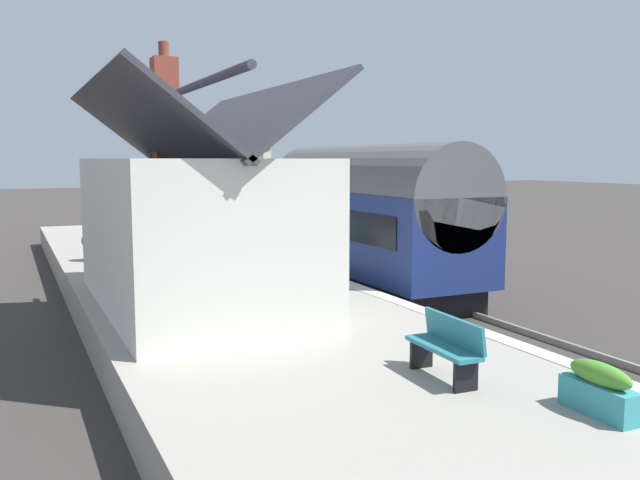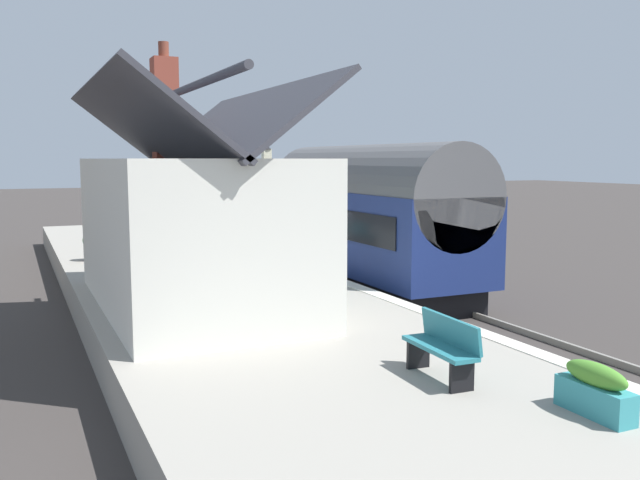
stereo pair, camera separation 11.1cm
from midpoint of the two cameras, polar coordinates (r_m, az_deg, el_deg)
name	(u,v)px [view 2 (the right image)]	position (r m, az deg, el deg)	size (l,w,h in m)	color
ground_plane	(346,295)	(19.58, 2.41, -4.66)	(160.00, 160.00, 0.00)	#383330
platform	(203,293)	(18.02, -9.67, -4.41)	(32.00, 6.44, 0.84)	gray
platform_edge_coping	(309,269)	(18.93, -0.77, -2.46)	(32.00, 0.36, 0.02)	beige
rail_near	(395,288)	(20.34, 6.49, -4.06)	(52.00, 0.08, 0.14)	gray
rail_far	(352,292)	(19.65, 2.88, -4.42)	(52.00, 0.08, 0.14)	gray
train	(369,217)	(19.96, 4.32, 1.97)	(9.10, 2.73, 4.32)	black
station_building	(190,226)	(14.40, -10.66, 1.16)	(7.88, 3.88, 5.77)	silver
bench_mid_platform	(443,346)	(9.72, 10.65, -8.76)	(1.41, 0.48, 0.88)	#26727F
bench_platform_end	(171,227)	(26.33, -12.30, 1.04)	(1.42, 0.49, 0.88)	#26727F
bench_by_lamp	(183,234)	(24.08, -11.33, 0.53)	(1.41, 0.48, 0.88)	#26727F
bench_near_building	(199,242)	(21.54, -10.02, -0.17)	(1.41, 0.48, 0.88)	#26727F
planter_edge_near	(595,390)	(8.96, 22.52, -11.63)	(1.01, 0.32, 0.65)	teal
planter_by_door	(131,224)	(28.19, -15.51, 1.31)	(0.66, 0.66, 0.91)	teal
planter_bench_left	(93,245)	(21.56, -18.45, -0.39)	(0.60, 0.60, 0.95)	#9E5138
lamp_post_platform	(267,180)	(20.07, -4.35, 5.05)	(0.32, 0.50, 3.48)	black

